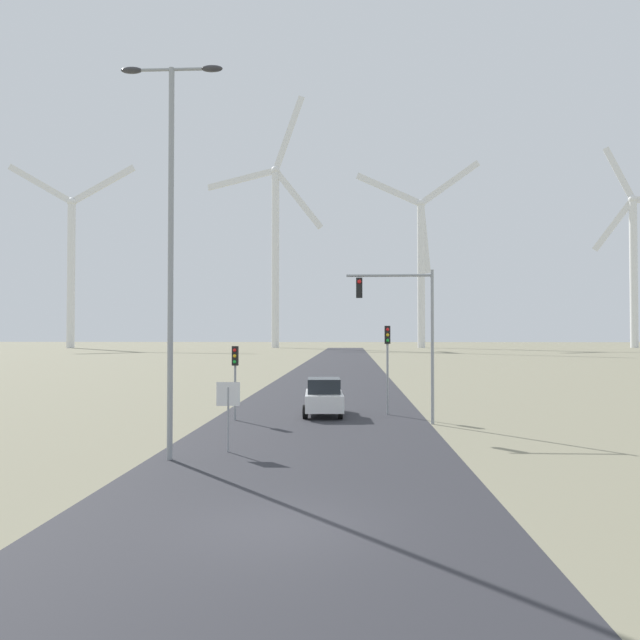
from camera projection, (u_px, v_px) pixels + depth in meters
ground_plane at (280, 527)px, 12.92m from camera, size 600.00×600.00×0.00m
road_surface at (336, 375)px, 60.85m from camera, size 10.00×240.00×0.01m
streetlamp at (171, 219)px, 19.97m from camera, size 3.32×0.32×12.63m
stop_sign_near at (228, 403)px, 21.10m from camera, size 0.81×0.07×2.37m
traffic_light_post_near_left at (235, 366)px, 28.90m from camera, size 0.28×0.33×3.43m
traffic_light_post_near_right at (387, 350)px, 30.90m from camera, size 0.28×0.34×4.40m
traffic_light_mast_overhead at (405, 317)px, 27.74m from camera, size 3.88×0.34×6.86m
car_approaching at (324, 397)px, 30.55m from camera, size 2.03×4.20×1.83m
wind_turbine_far_left at (71, 256)px, 179.60m from camera, size 36.35×3.60×53.22m
wind_turbine_left at (275, 238)px, 183.37m from camera, size 35.93×10.79×73.66m
wind_turbine_center at (421, 257)px, 182.29m from camera, size 36.27×2.60×54.87m
wind_turbine_right at (633, 256)px, 182.47m from camera, size 26.72×11.52×60.00m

